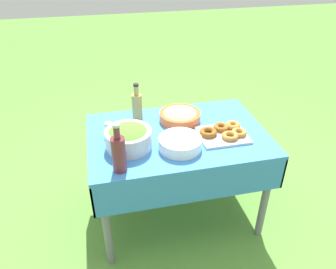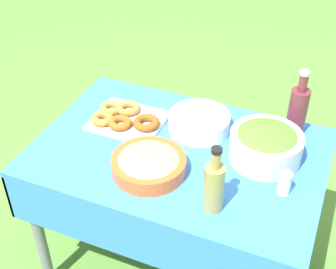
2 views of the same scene
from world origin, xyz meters
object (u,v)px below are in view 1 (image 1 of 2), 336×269
Objects in this scene: pasta_bowl at (180,116)px; salad_bowl at (128,137)px; wine_bottle at (119,153)px; olive_oil_bottle at (137,106)px; plate_stack at (180,143)px; donut_platter at (224,133)px.

salad_bowl is at bearing 32.65° from pasta_bowl.
olive_oil_bottle is at bearing -107.88° from wine_bottle.
salad_bowl is 1.07× the size of olive_oil_bottle.
plate_stack is at bearing 115.67° from olive_oil_bottle.
pasta_bowl is 0.34m from plate_stack.
plate_stack is (0.08, 0.33, -0.00)m from pasta_bowl.
olive_oil_bottle reaches higher than plate_stack.
olive_oil_bottle reaches higher than pasta_bowl.
donut_platter is 1.11× the size of wine_bottle.
salad_bowl reaches higher than pasta_bowl.
wine_bottle is (0.18, 0.55, 0.01)m from olive_oil_bottle.
olive_oil_bottle is at bearing -106.97° from salad_bowl.
olive_oil_bottle is at bearing -17.09° from pasta_bowl.
pasta_bowl is at bearing -47.81° from donut_platter.
wine_bottle reaches higher than plate_stack.
donut_platter is 1.26× the size of plate_stack.
salad_bowl is at bearing -0.44° from donut_platter.
plate_stack is 0.41m from wine_bottle.
salad_bowl is 1.00× the size of pasta_bowl.
plate_stack is 0.99× the size of olive_oil_bottle.
plate_stack reaches higher than donut_platter.
olive_oil_bottle is 0.58m from wine_bottle.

